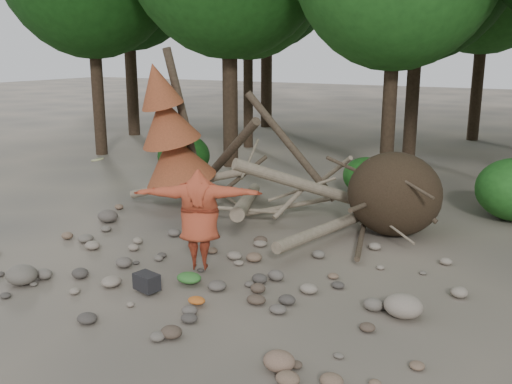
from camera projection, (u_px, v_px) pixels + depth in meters
The scene contains 13 objects.
ground at pixel (199, 276), 11.06m from camera, with size 120.00×120.00×0.00m, color #514C44.
deadfall_pile at pixel (369, 193), 13.50m from camera, with size 8.55×5.24×3.30m.
dead_conifer at pixel (171, 134), 14.87m from camera, with size 2.06×2.16×4.35m.
bush_left at pixel (184, 155), 19.57m from camera, with size 1.80×1.80×1.44m, color #154612.
bush_mid at pixel (366, 176), 17.19m from camera, with size 1.40×1.40×1.12m, color #1D5919.
frisbee_thrower at pixel (199, 219), 11.02m from camera, with size 3.50×1.67×2.10m.
backpack at pixel (147, 285), 10.26m from camera, with size 0.45×0.30×0.30m, color black.
cloth_green at pixel (189, 280), 10.61m from camera, with size 0.48×0.40×0.18m, color #33702D.
cloth_orange at pixel (197, 303), 9.74m from camera, with size 0.32×0.26×0.11m, color #BC5D20.
boulder_front_left at pixel (22, 275), 10.63m from camera, with size 0.61×0.55×0.37m, color #666055.
boulder_front_right at pixel (279, 361), 7.78m from camera, with size 0.45×0.41×0.27m, color #836552.
boulder_mid_right at pixel (403, 306), 9.32m from camera, with size 0.64×0.58×0.39m, color gray.
boulder_mid_left at pixel (108, 216), 14.45m from camera, with size 0.53×0.48×0.32m, color #59524B.
Camera 1 is at (5.94, -8.53, 4.28)m, focal length 40.00 mm.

